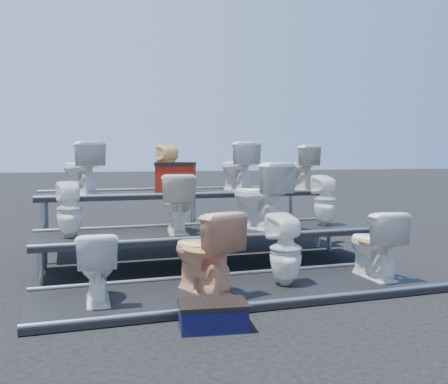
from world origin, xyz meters
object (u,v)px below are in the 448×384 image
object	(u,v)px
toilet_10	(238,167)
toilet_8	(81,168)
toilet_5	(177,203)
step_stool	(213,317)
toilet_4	(70,210)
toilet_11	(296,168)
toilet_2	(285,249)
toilet_7	(325,200)
toilet_1	(204,251)
toilet_9	(169,168)
toilet_6	(259,195)
toilet_3	(374,244)
toilet_0	(97,266)
red_crate	(176,179)

from	to	relation	value
toilet_10	toilet_8	bearing A→B (deg)	-8.70
toilet_5	step_stool	bearing A→B (deg)	92.56
toilet_4	toilet_11	size ratio (longest dim) A/B	0.92
toilet_2	step_stool	bearing A→B (deg)	35.00
toilet_11	toilet_7	bearing A→B (deg)	59.29
toilet_1	toilet_9	xyz separation A→B (m)	(0.20, 2.60, 0.75)
toilet_2	toilet_6	bearing A→B (deg)	-104.82
toilet_1	toilet_5	xyz separation A→B (m)	(0.02, 1.30, 0.36)
toilet_6	toilet_8	bearing A→B (deg)	-52.09
toilet_6	toilet_4	bearing A→B (deg)	-21.03
toilet_1	toilet_10	size ratio (longest dim) A/B	1.08
toilet_7	toilet_2	bearing A→B (deg)	46.48
toilet_3	toilet_0	bearing A→B (deg)	2.26
toilet_8	toilet_5	bearing A→B (deg)	105.06
toilet_5	toilet_2	bearing A→B (deg)	131.03
toilet_2	red_crate	distance (m)	2.68
toilet_3	toilet_5	world-z (taller)	toilet_5
toilet_9	step_stool	bearing A→B (deg)	77.18
toilet_5	toilet_7	xyz separation A→B (m)	(2.05, 0.00, -0.02)
toilet_3	toilet_4	world-z (taller)	toilet_4
toilet_6	toilet_9	world-z (taller)	toilet_9
toilet_2	toilet_3	world-z (taller)	toilet_3
toilet_0	toilet_2	xyz separation A→B (m)	(1.90, 0.00, 0.05)
toilet_6	toilet_3	bearing A→B (deg)	101.81
toilet_7	red_crate	xyz separation A→B (m)	(-1.78, 1.24, 0.26)
toilet_2	toilet_7	xyz separation A→B (m)	(1.19, 1.30, 0.37)
toilet_10	toilet_11	world-z (taller)	toilet_10
toilet_7	toilet_10	world-z (taller)	toilet_10
toilet_0	toilet_6	size ratio (longest dim) A/B	0.76
toilet_3	toilet_11	world-z (taller)	toilet_11
toilet_1	toilet_0	bearing A→B (deg)	-20.24
toilet_1	toilet_6	size ratio (longest dim) A/B	0.94
red_crate	toilet_1	bearing A→B (deg)	-77.31
toilet_0	toilet_3	size ratio (longest dim) A/B	0.87
toilet_9	step_stool	world-z (taller)	toilet_9
toilet_5	step_stool	distance (m)	2.30
toilet_3	toilet_4	xyz separation A→B (m)	(-3.18, 1.30, 0.35)
toilet_4	toilet_1	bearing A→B (deg)	128.09
toilet_6	toilet_10	bearing A→B (deg)	-118.49
toilet_4	toilet_8	xyz separation A→B (m)	(0.18, 1.30, 0.44)
toilet_9	toilet_1	bearing A→B (deg)	78.99
toilet_1	toilet_9	world-z (taller)	toilet_9
toilet_6	red_crate	bearing A→B (deg)	-77.65
toilet_2	toilet_6	world-z (taller)	toilet_6
toilet_9	toilet_3	bearing A→B (deg)	117.20
toilet_4	toilet_7	world-z (taller)	toilet_7
toilet_3	step_stool	distance (m)	2.32
toilet_0	toilet_2	distance (m)	1.90
toilet_8	toilet_11	world-z (taller)	toilet_8
toilet_1	red_crate	size ratio (longest dim) A/B	1.47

